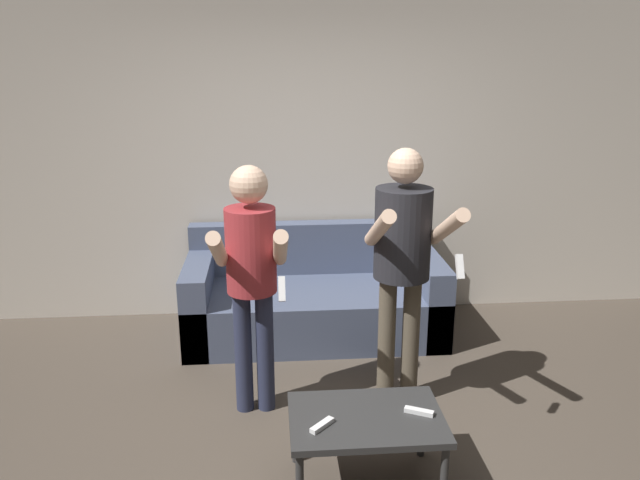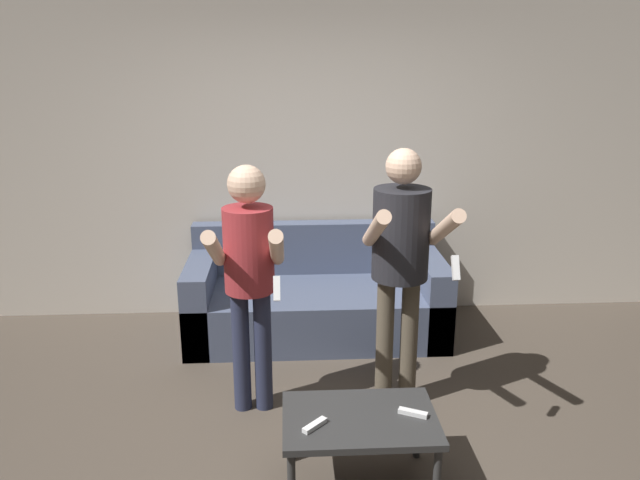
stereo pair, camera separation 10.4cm
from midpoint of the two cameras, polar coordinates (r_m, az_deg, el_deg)
ground_plane at (r=3.67m, az=1.53°, el=-19.91°), size 14.00×14.00×0.00m
wall_back at (r=5.24m, az=-0.37°, el=7.52°), size 6.40×0.06×2.70m
couch at (r=5.06m, az=0.22°, el=-5.47°), size 2.02×0.93×0.83m
person_standing_left at (r=3.74m, az=-5.72°, el=-2.32°), size 0.42×0.70×1.57m
person_standing_right at (r=3.79m, az=8.19°, el=-0.97°), size 0.46×0.75×1.66m
coffee_table at (r=3.33m, az=4.59°, el=-16.47°), size 0.79×0.54×0.41m
remote_near at (r=3.21m, az=0.49°, el=-16.58°), size 0.13×0.13×0.02m
remote_far at (r=3.34m, az=9.41°, el=-15.33°), size 0.15×0.10×0.02m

